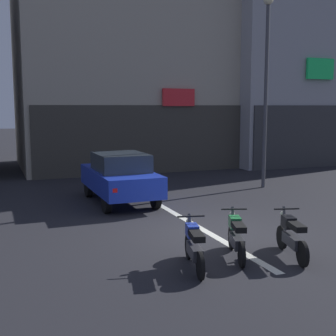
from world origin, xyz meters
The scene contains 9 objects.
ground_plane centered at (0.00, 0.00, 0.00)m, with size 120.00×120.00×0.00m, color #232328.
lane_centre_line centered at (0.00, 6.00, 0.00)m, with size 0.20×18.00×0.01m, color silver.
building_mid_block centered at (1.76, 13.97, 5.72)m, with size 10.69×7.80×11.46m.
building_far_right centered at (11.94, 13.97, 7.46)m, with size 10.23×9.81×14.95m.
car_blue_crossing_near centered at (-1.08, 4.30, 0.89)m, with size 1.77×4.10×1.64m.
street_lamp centered at (4.89, 5.00, 4.37)m, with size 0.36×0.36×7.23m.
motorcycle_blue_row_leftmost centered at (-1.38, -2.10, 0.46)m, with size 0.58×1.64×0.98m.
motorcycle_green_row_left_mid centered at (-0.30, -1.84, 0.46)m, with size 0.70×1.60×0.98m.
motorcycle_black_row_centre centered at (0.79, -2.25, 0.46)m, with size 0.62×1.63×0.98m.
Camera 1 is at (-4.95, -9.73, 3.11)m, focal length 48.04 mm.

